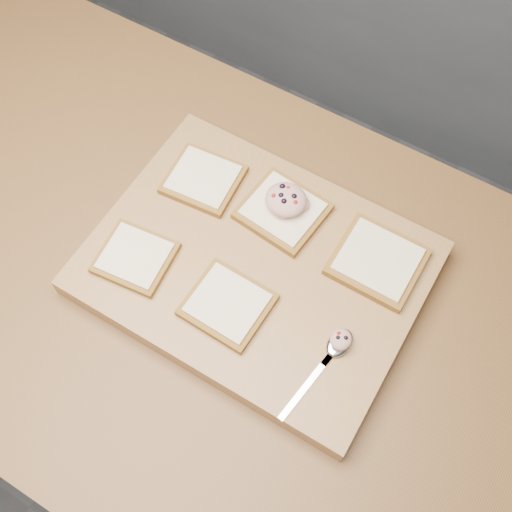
# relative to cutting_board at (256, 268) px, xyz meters

# --- Properties ---
(ground) EXTENTS (4.00, 4.00, 0.00)m
(ground) POSITION_rel_cutting_board_xyz_m (0.06, -0.05, -0.92)
(ground) COLOR #515459
(ground) RESTS_ON ground
(island_counter) EXTENTS (2.00, 0.80, 0.90)m
(island_counter) POSITION_rel_cutting_board_xyz_m (0.06, -0.05, -0.47)
(island_counter) COLOR slate
(island_counter) RESTS_ON ground
(cutting_board) EXTENTS (0.50, 0.38, 0.04)m
(cutting_board) POSITION_rel_cutting_board_xyz_m (0.00, 0.00, 0.00)
(cutting_board) COLOR #A97D48
(cutting_board) RESTS_ON island_counter
(bread_far_left) EXTENTS (0.12, 0.12, 0.02)m
(bread_far_left) POSITION_rel_cutting_board_xyz_m (-0.15, 0.08, 0.03)
(bread_far_left) COLOR olive
(bread_far_left) RESTS_ON cutting_board
(bread_far_center) EXTENTS (0.13, 0.13, 0.02)m
(bread_far_center) POSITION_rel_cutting_board_xyz_m (-0.01, 0.10, 0.03)
(bread_far_center) COLOR olive
(bread_far_center) RESTS_ON cutting_board
(bread_far_right) EXTENTS (0.13, 0.12, 0.02)m
(bread_far_right) POSITION_rel_cutting_board_xyz_m (0.16, 0.09, 0.03)
(bread_far_right) COLOR olive
(bread_far_right) RESTS_ON cutting_board
(bread_near_left) EXTENTS (0.12, 0.11, 0.02)m
(bread_near_left) POSITION_rel_cutting_board_xyz_m (-0.16, -0.09, 0.03)
(bread_near_left) COLOR olive
(bread_near_left) RESTS_ON cutting_board
(bread_near_center) EXTENTS (0.12, 0.11, 0.02)m
(bread_near_center) POSITION_rel_cutting_board_xyz_m (0.00, -0.08, 0.03)
(bread_near_center) COLOR olive
(bread_near_center) RESTS_ON cutting_board
(tuna_salad_dollop) EXTENTS (0.07, 0.06, 0.03)m
(tuna_salad_dollop) POSITION_rel_cutting_board_xyz_m (-0.01, 0.10, 0.05)
(tuna_salad_dollop) COLOR #DB9D8C
(tuna_salad_dollop) RESTS_ON bread_far_center
(spoon) EXTENTS (0.04, 0.17, 0.01)m
(spoon) POSITION_rel_cutting_board_xyz_m (0.17, -0.06, 0.02)
(spoon) COLOR silver
(spoon) RESTS_ON cutting_board
(spoon_salad) EXTENTS (0.03, 0.03, 0.02)m
(spoon_salad) POSITION_rel_cutting_board_xyz_m (0.17, -0.05, 0.04)
(spoon_salad) COLOR #DB9D8C
(spoon_salad) RESTS_ON spoon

